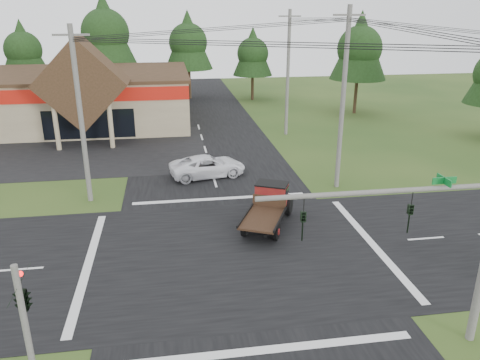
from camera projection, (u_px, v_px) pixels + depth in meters
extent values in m
plane|color=#254117|center=(236.00, 253.00, 22.89)|extent=(120.00, 120.00, 0.00)
cube|color=black|center=(236.00, 253.00, 22.89)|extent=(12.00, 120.00, 0.02)
cube|color=black|center=(236.00, 253.00, 22.89)|extent=(120.00, 12.00, 0.02)
cube|color=black|center=(35.00, 153.00, 38.50)|extent=(28.00, 14.00, 0.02)
cube|color=gray|center=(38.00, 100.00, 47.55)|extent=(30.00, 15.00, 5.00)
cube|color=#342515|center=(34.00, 74.00, 46.67)|extent=(30.40, 15.40, 0.30)
cube|color=#A0150C|center=(13.00, 97.00, 40.00)|extent=(30.00, 0.12, 1.20)
cube|color=#342515|center=(82.00, 83.00, 39.56)|extent=(7.78, 4.00, 7.78)
cylinder|color=gray|center=(56.00, 127.00, 38.81)|extent=(0.40, 0.40, 4.00)
cylinder|color=gray|center=(111.00, 125.00, 39.44)|extent=(0.40, 0.40, 4.00)
cube|color=black|center=(89.00, 124.00, 41.78)|extent=(8.00, 0.08, 2.60)
cylinder|color=#595651|center=(383.00, 192.00, 14.36)|extent=(8.00, 0.16, 0.16)
imported|color=black|center=(409.00, 219.00, 14.85)|extent=(0.16, 0.20, 1.00)
imported|color=black|center=(303.00, 226.00, 14.35)|extent=(0.16, 0.20, 1.00)
cube|color=#0C6626|center=(444.00, 181.00, 14.56)|extent=(0.80, 0.04, 0.22)
cylinder|color=#595651|center=(26.00, 329.00, 14.11)|extent=(0.20, 0.20, 4.40)
imported|color=black|center=(20.00, 283.00, 13.77)|extent=(0.53, 2.48, 1.00)
sphere|color=#FF0C0C|center=(20.00, 274.00, 13.84)|extent=(0.18, 0.18, 0.18)
cylinder|color=#595651|center=(81.00, 118.00, 27.35)|extent=(0.30, 0.30, 10.50)
cube|color=#595651|center=(71.00, 35.00, 25.73)|extent=(2.00, 0.12, 0.12)
cylinder|color=#595651|center=(343.00, 101.00, 29.46)|extent=(0.30, 0.30, 11.50)
cube|color=#595651|center=(349.00, 15.00, 27.67)|extent=(2.00, 0.12, 0.12)
cylinder|color=#595651|center=(288.00, 74.00, 42.49)|extent=(0.30, 0.30, 11.20)
cube|color=#595651|center=(290.00, 16.00, 40.75)|extent=(2.00, 0.12, 0.12)
cylinder|color=#332316|center=(29.00, 89.00, 58.36)|extent=(0.36, 0.36, 3.50)
cone|color=black|center=(23.00, 47.00, 56.61)|extent=(5.60, 5.60, 6.60)
sphere|color=black|center=(23.00, 50.00, 56.71)|extent=(4.40, 4.40, 4.40)
cylinder|color=#332316|center=(110.00, 84.00, 58.68)|extent=(0.36, 0.36, 4.55)
cone|color=black|center=(105.00, 29.00, 56.40)|extent=(7.28, 7.28, 8.58)
sphere|color=black|center=(105.00, 33.00, 56.54)|extent=(5.72, 5.72, 5.72)
cylinder|color=#332316|center=(190.00, 84.00, 61.16)|extent=(0.36, 0.36, 3.85)
cone|color=black|center=(188.00, 40.00, 59.23)|extent=(6.16, 6.16, 7.26)
sphere|color=black|center=(188.00, 42.00, 59.35)|extent=(4.84, 4.84, 4.84)
cylinder|color=#332316|center=(252.00, 87.00, 60.57)|extent=(0.36, 0.36, 3.15)
cone|color=black|center=(253.00, 51.00, 58.99)|extent=(5.04, 5.04, 5.94)
sphere|color=black|center=(253.00, 53.00, 59.09)|extent=(3.96, 3.96, 3.96)
cylinder|color=#332316|center=(355.00, 96.00, 52.61)|extent=(0.36, 0.36, 3.85)
cone|color=black|center=(360.00, 45.00, 50.68)|extent=(6.16, 6.16, 7.26)
sphere|color=black|center=(360.00, 48.00, 50.79)|extent=(4.84, 4.84, 4.84)
imported|color=white|center=(208.00, 166.00, 33.16)|extent=(5.71, 3.43, 1.48)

